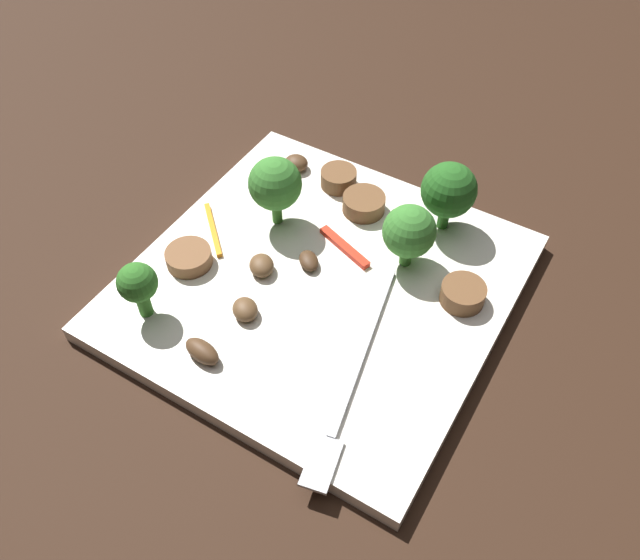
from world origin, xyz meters
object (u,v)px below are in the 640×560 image
at_px(mushroom_2, 309,261).
at_px(broccoli_floret_1, 409,232).
at_px(sausage_slice_1, 339,178).
at_px(sausage_slice_2, 364,204).
at_px(mushroom_1, 296,163).
at_px(mushroom_4, 202,351).
at_px(pepper_strip_2, 347,248).
at_px(broccoli_floret_3, 275,184).
at_px(sausage_slice_0, 189,257).
at_px(pepper_strip_1, 215,227).
at_px(broccoli_floret_0, 449,191).
at_px(mushroom_0, 262,265).
at_px(mushroom_3, 245,309).
at_px(sausage_slice_3, 463,294).
at_px(plate, 320,286).
at_px(fork, 350,384).
at_px(broccoli_floret_2, 138,284).

bearing_deg(mushroom_2, broccoli_floret_1, 122.86).
relative_size(sausage_slice_1, sausage_slice_2, 0.87).
xyz_separation_m(mushroom_1, mushroom_2, (0.09, 0.07, -0.00)).
bearing_deg(sausage_slice_1, mushroom_4, 2.59).
xyz_separation_m(broccoli_floret_1, pepper_strip_2, (0.01, -0.04, -0.03)).
distance_m(broccoli_floret_3, pepper_strip_2, 0.07).
relative_size(broccoli_floret_1, sausage_slice_0, 1.53).
relative_size(broccoli_floret_3, pepper_strip_1, 1.01).
height_order(broccoli_floret_0, mushroom_4, broccoli_floret_0).
bearing_deg(broccoli_floret_0, mushroom_0, -40.18).
relative_size(mushroom_1, mushroom_3, 0.98).
height_order(sausage_slice_3, mushroom_4, sausage_slice_3).
relative_size(sausage_slice_0, sausage_slice_3, 1.08).
bearing_deg(sausage_slice_3, plate, -69.63).
relative_size(fork, mushroom_3, 8.38).
xyz_separation_m(sausage_slice_3, mushroom_0, (0.05, -0.14, -0.00)).
xyz_separation_m(broccoli_floret_0, mushroom_2, (0.09, -0.07, -0.03)).
bearing_deg(mushroom_0, broccoli_floret_2, -32.77).
bearing_deg(sausage_slice_1, mushroom_0, -0.29).
bearing_deg(mushroom_2, mushroom_0, -48.65).
relative_size(plate, broccoli_floret_0, 4.43).
bearing_deg(fork, sausage_slice_0, -113.38).
bearing_deg(broccoli_floret_0, sausage_slice_1, -89.96).
distance_m(broccoli_floret_3, mushroom_2, 0.06).
height_order(broccoli_floret_2, pepper_strip_1, broccoli_floret_2).
bearing_deg(mushroom_1, sausage_slice_3, 70.90).
bearing_deg(fork, plate, -148.82).
height_order(sausage_slice_0, mushroom_1, same).
bearing_deg(mushroom_3, broccoli_floret_0, 151.78).
height_order(fork, pepper_strip_2, same).
distance_m(broccoli_floret_3, sausage_slice_1, 0.07).
bearing_deg(sausage_slice_3, broccoli_floret_3, -90.00).
bearing_deg(pepper_strip_2, sausage_slice_3, 89.71).
xyz_separation_m(broccoli_floret_0, pepper_strip_1, (0.10, -0.15, -0.04)).
xyz_separation_m(mushroom_0, mushroom_3, (0.04, 0.01, -0.00)).
bearing_deg(broccoli_floret_3, broccoli_floret_0, 118.55).
xyz_separation_m(broccoli_floret_2, mushroom_0, (-0.08, 0.05, -0.02)).
relative_size(broccoli_floret_0, mushroom_4, 2.13).
xyz_separation_m(broccoli_floret_2, mushroom_1, (-0.19, 0.01, -0.02)).
relative_size(plate, mushroom_2, 12.45).
bearing_deg(sausage_slice_0, plate, 111.16).
xyz_separation_m(broccoli_floret_2, sausage_slice_1, (-0.19, 0.05, -0.02)).
relative_size(sausage_slice_0, mushroom_2, 1.65).
xyz_separation_m(plate, mushroom_1, (-0.10, -0.08, 0.01)).
distance_m(broccoli_floret_0, mushroom_0, 0.15).
xyz_separation_m(sausage_slice_2, mushroom_1, (-0.02, -0.08, -0.00)).
bearing_deg(fork, mushroom_3, -110.00).
height_order(broccoli_floret_2, mushroom_0, broccoli_floret_2).
relative_size(fork, mushroom_1, 8.56).
relative_size(broccoli_floret_0, sausage_slice_0, 1.71).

